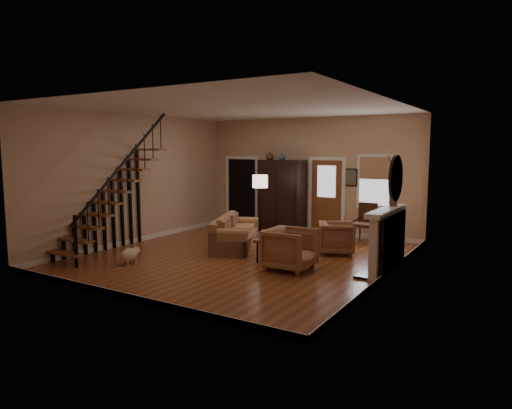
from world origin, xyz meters
The scene contains 15 objects.
room centered at (-0.41, 1.76, 1.51)m, with size 7.00×7.33×3.30m.
staircase centered at (-2.78, -1.30, 1.60)m, with size 0.94×2.80×3.20m, color brown, non-canonical shape.
fireplace centered at (3.13, 0.50, 0.74)m, with size 0.33×1.95×2.30m.
armoire centered at (-0.70, 3.15, 1.05)m, with size 1.30×0.60×2.10m, color black, non-canonical shape.
vase_a centered at (-1.05, 3.05, 2.22)m, with size 0.24×0.24×0.25m, color #4C2619.
vase_b centered at (-0.65, 3.05, 2.21)m, with size 0.20×0.20×0.21m, color #334C60.
sofa centered at (-0.60, 0.57, 0.37)m, with size 0.86×2.00×0.75m, color #9F7048, non-canonical shape.
coffee_table centered at (0.64, 0.33, 0.25)m, with size 0.77×1.32×0.51m, color brown, non-canonical shape.
bowl centered at (0.69, 0.48, 0.56)m, with size 0.45×0.45×0.11m, color gold.
books centered at (0.52, 0.03, 0.54)m, with size 0.24×0.33×0.06m, color beige, non-canonical shape.
armchair_left centered at (1.42, -0.44, 0.42)m, with size 0.90×0.92×0.84m, color brown.
armchair_right centered at (1.69, 1.38, 0.37)m, with size 0.79×0.81×0.74m, color brown.
floor_lamp centered at (-0.59, 1.74, 0.87)m, with size 0.40×0.40×1.74m, color black, non-canonical shape.
side_chair centered at (1.85, 2.95, 0.51)m, with size 0.54×0.54×1.02m, color #3A1D12, non-canonical shape.
dog centered at (-1.68, -1.83, 0.17)m, with size 0.28×0.48×0.35m, color beige, non-canonical shape.
Camera 1 is at (5.51, -8.44, 2.42)m, focal length 32.00 mm.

